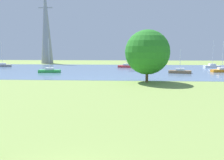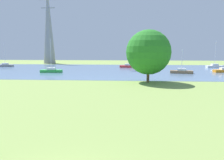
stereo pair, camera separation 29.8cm
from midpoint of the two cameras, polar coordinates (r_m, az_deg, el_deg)
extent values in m
plane|color=#7F994C|center=(29.40, -0.54, -2.32)|extent=(160.00, 160.00, 0.00)
cube|color=slate|center=(57.13, 1.85, 2.59)|extent=(140.00, 40.00, 0.02)
cube|color=orange|center=(57.20, 26.81, 2.08)|extent=(4.98, 2.26, 0.60)
cube|color=white|center=(57.16, 26.84, 2.62)|extent=(1.96, 1.38, 0.50)
cube|color=gray|center=(75.73, -25.47, 3.34)|extent=(5.03, 2.90, 0.60)
cube|color=white|center=(75.70, -25.49, 3.75)|extent=(2.05, 1.60, 0.50)
cylinder|color=silver|center=(75.58, -25.64, 6.28)|extent=(0.10, 0.10, 7.19)
cube|color=white|center=(71.21, 24.79, 3.15)|extent=(4.97, 2.20, 0.60)
cube|color=white|center=(71.17, 24.82, 3.59)|extent=(1.94, 1.36, 0.50)
cylinder|color=silver|center=(71.05, 24.97, 6.27)|extent=(0.10, 0.10, 7.18)
cube|color=red|center=(64.90, 4.28, 3.46)|extent=(4.97, 2.22, 0.60)
cube|color=white|center=(64.87, 4.29, 3.94)|extent=(1.95, 1.37, 0.50)
cylinder|color=silver|center=(64.75, 4.31, 6.05)|extent=(0.10, 0.10, 5.28)
cube|color=green|center=(52.49, -15.05, 2.21)|extent=(4.90, 1.88, 0.60)
cube|color=white|center=(52.44, -15.07, 2.81)|extent=(1.88, 1.24, 0.50)
cylinder|color=silver|center=(52.28, -15.20, 6.32)|extent=(0.10, 0.10, 6.93)
cube|color=brown|center=(51.07, 17.46, 1.97)|extent=(5.00, 2.44, 0.60)
cube|color=white|center=(51.02, 17.49, 2.58)|extent=(1.98, 1.44, 0.50)
cylinder|color=silver|center=(50.89, 17.58, 4.89)|extent=(0.10, 0.10, 4.62)
cylinder|color=brown|center=(35.90, 9.39, 1.25)|extent=(0.44, 0.44, 2.29)
sphere|color=#277925|center=(35.68, 9.52, 7.01)|extent=(7.03, 7.03, 7.03)
cone|color=gray|center=(88.47, -15.82, 13.59)|extent=(4.40, 4.40, 29.20)
cube|color=gray|center=(89.27, -15.97, 17.27)|extent=(5.20, 0.30, 0.30)
camera|label=1|loc=(0.15, -89.63, 0.05)|focal=35.86mm
camera|label=2|loc=(0.15, 90.37, -0.05)|focal=35.86mm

